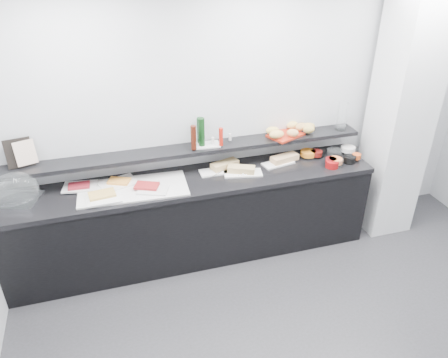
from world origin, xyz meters
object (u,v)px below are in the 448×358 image
object	(u,v)px
bread_tray	(285,135)
carafe	(342,116)
cloche_base	(12,201)
condiment_tray	(206,145)
sandwich_plate_mid	(243,173)
framed_print	(19,153)

from	to	relation	value
bread_tray	carafe	bearing A→B (deg)	-25.42
cloche_base	carafe	size ratio (longest dim) A/B	1.59
condiment_tray	sandwich_plate_mid	bearing A→B (deg)	-30.48
condiment_tray	bread_tray	distance (m)	0.83
cloche_base	sandwich_plate_mid	world-z (taller)	cloche_base
condiment_tray	bread_tray	xyz separation A→B (m)	(0.83, -0.01, 0.00)
bread_tray	cloche_base	bearing A→B (deg)	159.17
cloche_base	sandwich_plate_mid	size ratio (longest dim) A/B	1.28
cloche_base	condiment_tray	xyz separation A→B (m)	(1.80, 0.15, 0.24)
cloche_base	bread_tray	world-z (taller)	bread_tray
condiment_tray	carafe	world-z (taller)	carafe
sandwich_plate_mid	bread_tray	world-z (taller)	bread_tray
sandwich_plate_mid	carafe	distance (m)	1.22
framed_print	sandwich_plate_mid	bearing A→B (deg)	-17.46
cloche_base	sandwich_plate_mid	bearing A→B (deg)	15.72
cloche_base	carafe	xyz separation A→B (m)	(3.25, 0.12, 0.38)
bread_tray	carafe	distance (m)	0.63
cloche_base	framed_print	world-z (taller)	framed_print
condiment_tray	cloche_base	bearing A→B (deg)	-170.44
cloche_base	bread_tray	bearing A→B (deg)	20.65
cloche_base	condiment_tray	size ratio (longest dim) A/B	1.81
sandwich_plate_mid	bread_tray	size ratio (longest dim) A/B	1.09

